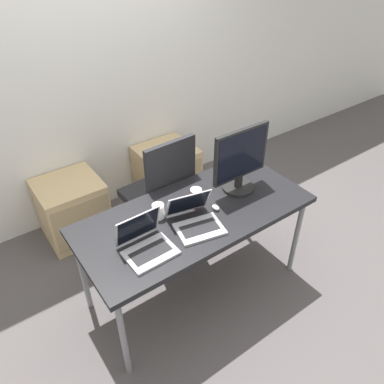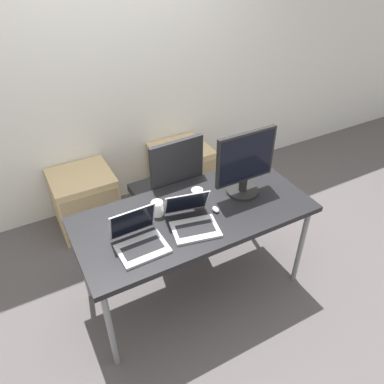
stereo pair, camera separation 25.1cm
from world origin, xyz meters
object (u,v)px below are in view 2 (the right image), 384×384
(cabinet_left, at_px, (85,200))
(coffee_cup_brown, at_px, (197,197))
(mouse, at_px, (216,209))
(coffee_cup_white, at_px, (157,208))
(cabinet_right, at_px, (182,172))
(monitor, at_px, (245,164))
(office_chair, at_px, (168,202))
(laptop_left, at_px, (192,220))
(laptop_right, at_px, (139,240))

(cabinet_left, height_order, coffee_cup_brown, coffee_cup_brown)
(mouse, height_order, coffee_cup_white, coffee_cup_white)
(cabinet_right, height_order, coffee_cup_brown, coffee_cup_brown)
(cabinet_left, xyz_separation_m, monitor, (0.95, -1.13, 0.74))
(office_chair, bearing_deg, coffee_cup_white, -120.64)
(laptop_left, bearing_deg, coffee_cup_white, 125.04)
(laptop_left, height_order, coffee_cup_brown, laptop_left)
(office_chair, bearing_deg, monitor, -58.00)
(laptop_right, bearing_deg, cabinet_left, 93.06)
(office_chair, relative_size, cabinet_left, 1.97)
(cabinet_left, bearing_deg, mouse, -61.97)
(monitor, bearing_deg, office_chair, 122.00)
(laptop_left, bearing_deg, office_chair, 78.39)
(laptop_right, distance_m, coffee_cup_white, 0.31)
(laptop_right, bearing_deg, laptop_left, 0.93)
(laptop_left, relative_size, mouse, 6.00)
(office_chair, xyz_separation_m, coffee_cup_brown, (-0.01, -0.54, 0.41))
(cabinet_right, distance_m, laptop_left, 1.51)
(cabinet_right, height_order, monitor, monitor)
(office_chair, xyz_separation_m, monitor, (0.36, -0.57, 0.59))
(laptop_left, height_order, laptop_right, laptop_right)
(coffee_cup_white, relative_size, coffee_cup_brown, 0.83)
(cabinet_left, distance_m, cabinet_right, 1.01)
(mouse, distance_m, coffee_cup_white, 0.40)
(laptop_right, relative_size, coffee_cup_white, 2.96)
(monitor, xyz_separation_m, coffee_cup_brown, (-0.37, 0.03, -0.18))
(monitor, distance_m, coffee_cup_white, 0.69)
(cabinet_left, relative_size, coffee_cup_white, 5.45)
(monitor, height_order, coffee_cup_brown, monitor)
(cabinet_left, distance_m, coffee_cup_brown, 1.36)
(cabinet_left, xyz_separation_m, coffee_cup_brown, (0.58, -1.10, 0.56))
(cabinet_left, distance_m, coffee_cup_white, 1.24)
(monitor, relative_size, coffee_cup_brown, 3.95)
(laptop_right, relative_size, monitor, 0.62)
(monitor, xyz_separation_m, coffee_cup_white, (-0.66, 0.06, -0.19))
(coffee_cup_white, height_order, coffee_cup_brown, coffee_cup_brown)
(cabinet_right, distance_m, monitor, 1.35)
(monitor, height_order, mouse, monitor)
(cabinet_left, relative_size, laptop_left, 1.51)
(laptop_left, distance_m, laptop_right, 0.37)
(cabinet_right, distance_m, coffee_cup_brown, 1.31)
(monitor, bearing_deg, mouse, -161.27)
(laptop_left, relative_size, laptop_right, 1.22)
(office_chair, height_order, laptop_right, office_chair)
(mouse, bearing_deg, monitor, 18.73)
(cabinet_right, relative_size, laptop_right, 1.84)
(cabinet_left, relative_size, monitor, 1.15)
(laptop_right, bearing_deg, coffee_cup_white, 45.07)
(office_chair, xyz_separation_m, cabinet_right, (0.42, 0.56, -0.15))
(cabinet_right, bearing_deg, office_chair, -126.94)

